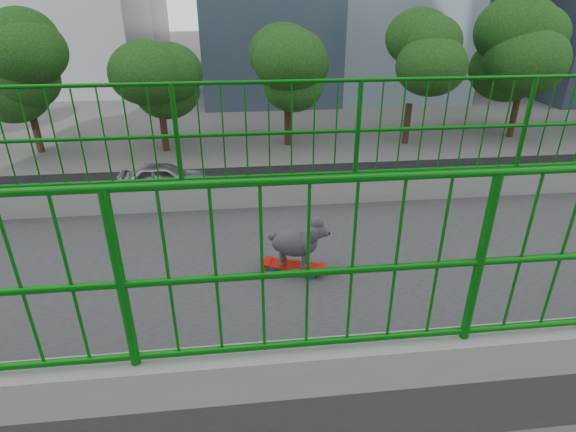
# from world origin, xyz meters

# --- Properties ---
(road) EXTENTS (18.00, 90.00, 0.02)m
(road) POSITION_xyz_m (-13.00, 0.00, 0.01)
(road) COLOR black
(road) RESTS_ON ground
(footbridge) EXTENTS (3.00, 24.00, 7.00)m
(footbridge) POSITION_xyz_m (0.00, 0.00, 5.22)
(footbridge) COLOR #2D2D2F
(footbridge) RESTS_ON ground
(railing) EXTENTS (3.00, 24.00, 1.42)m
(railing) POSITION_xyz_m (0.00, 0.00, 7.21)
(railing) COLOR gray
(railing) RESTS_ON footbridge
(street_trees) EXTENTS (5.30, 60.40, 7.26)m
(street_trees) POSITION_xyz_m (-26.03, 1.06, 4.72)
(street_trees) COLOR black
(street_trees) RESTS_ON ground
(skateboard) EXTENTS (0.34, 0.57, 0.07)m
(skateboard) POSITION_xyz_m (0.09, 1.09, 7.06)
(skateboard) COLOR red
(skateboard) RESTS_ON footbridge
(poodle) EXTENTS (0.33, 0.52, 0.45)m
(poodle) POSITION_xyz_m (0.10, 1.12, 7.32)
(poodle) COLOR #322F35
(poodle) RESTS_ON skateboard
(car_0) EXTENTS (1.60, 3.99, 1.36)m
(car_0) POSITION_xyz_m (-6.00, 9.47, 0.68)
(car_0) COLOR red
(car_0) RESTS_ON ground
(car_2) EXTENTS (2.34, 5.08, 1.41)m
(car_2) POSITION_xyz_m (-12.40, -2.32, 0.71)
(car_2) COLOR red
(car_2) RESTS_ON ground
(car_4) EXTENTS (1.80, 4.48, 1.53)m
(car_4) POSITION_xyz_m (-18.80, -3.15, 0.76)
(car_4) COLOR #99999E
(car_4) RESTS_ON ground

